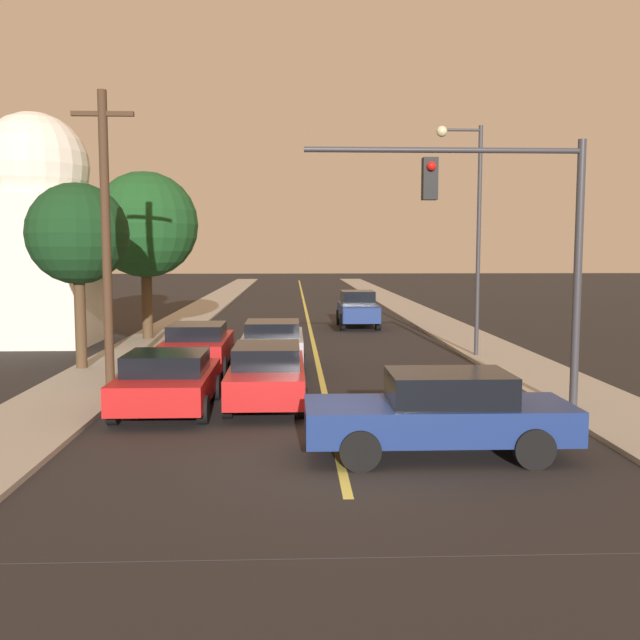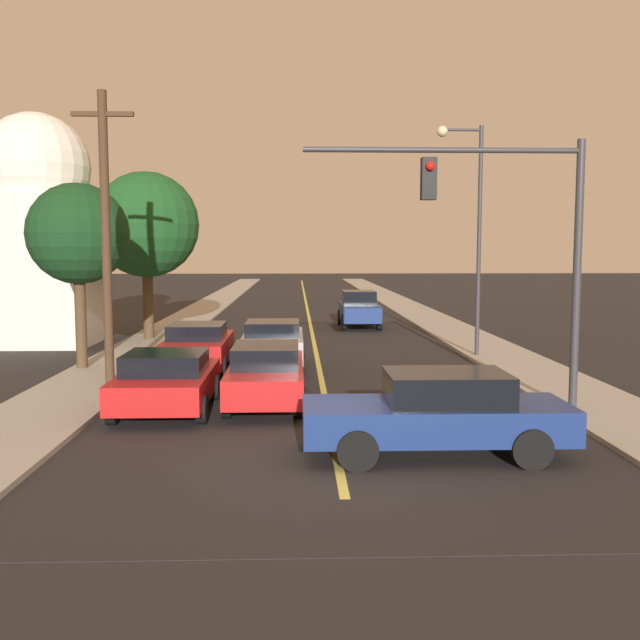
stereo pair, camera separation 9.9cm
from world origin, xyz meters
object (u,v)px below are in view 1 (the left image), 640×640
(car_near_lane_second, at_px, (273,344))
(utility_pole_left, at_px, (106,234))
(car_near_lane_front, at_px, (267,373))
(traffic_signal_mast, at_px, (511,223))
(car_outer_lane_front, at_px, (168,381))
(domed_building_left, at_px, (37,230))
(tree_left_far, at_px, (145,225))
(car_crossing_right, at_px, (440,413))
(car_far_oncoming, at_px, (358,309))
(tree_left_near, at_px, (78,235))
(streetlamp_right, at_px, (469,212))
(car_outer_lane_second, at_px, (198,347))

(car_near_lane_second, relative_size, utility_pole_left, 0.54)
(car_near_lane_front, bearing_deg, traffic_signal_mast, -13.27)
(car_near_lane_front, xyz_separation_m, car_outer_lane_front, (-2.23, -0.69, -0.04))
(domed_building_left, bearing_deg, car_near_lane_second, -35.45)
(tree_left_far, bearing_deg, car_outer_lane_front, -76.72)
(car_near_lane_front, xyz_separation_m, utility_pole_left, (-4.25, 2.15, 3.34))
(car_near_lane_front, distance_m, car_outer_lane_front, 2.33)
(car_outer_lane_front, relative_size, utility_pole_left, 0.52)
(car_near_lane_second, distance_m, car_crossing_right, 9.82)
(car_far_oncoming, distance_m, tree_left_far, 10.80)
(tree_left_near, bearing_deg, car_near_lane_front, -39.93)
(car_near_lane_second, bearing_deg, car_near_lane_front, -90.00)
(traffic_signal_mast, relative_size, utility_pole_left, 0.80)
(car_near_lane_second, height_order, streetlamp_right, streetlamp_right)
(car_outer_lane_second, relative_size, traffic_signal_mast, 0.68)
(car_crossing_right, bearing_deg, tree_left_near, 44.31)
(car_near_lane_front, xyz_separation_m, car_near_lane_second, (0.00, 4.88, 0.05))
(streetlamp_right, xyz_separation_m, tree_left_near, (-12.29, -2.17, -0.82))
(car_near_lane_second, height_order, domed_building_left, domed_building_left)
(car_far_oncoming, relative_size, traffic_signal_mast, 0.65)
(utility_pole_left, height_order, tree_left_far, utility_pole_left)
(car_crossing_right, bearing_deg, tree_left_far, 27.23)
(car_outer_lane_front, distance_m, traffic_signal_mast, 8.41)
(car_outer_lane_front, bearing_deg, car_far_oncoming, 71.28)
(car_near_lane_second, height_order, car_crossing_right, car_near_lane_second)
(car_near_lane_second, height_order, tree_left_near, tree_left_near)
(car_outer_lane_front, height_order, tree_left_far, tree_left_far)
(car_outer_lane_front, xyz_separation_m, car_outer_lane_second, (-0.00, 5.24, 0.06))
(car_near_lane_front, bearing_deg, tree_left_near, 140.07)
(utility_pole_left, bearing_deg, car_crossing_right, -41.17)
(utility_pole_left, bearing_deg, tree_left_near, 119.63)
(traffic_signal_mast, height_order, streetlamp_right, streetlamp_right)
(utility_pole_left, bearing_deg, car_far_oncoming, 61.53)
(car_near_lane_front, xyz_separation_m, car_outer_lane_second, (-2.23, 4.55, 0.03))
(utility_pole_left, xyz_separation_m, tree_left_far, (-0.99, 9.91, 0.56))
(car_outer_lane_second, distance_m, utility_pole_left, 4.57)
(car_outer_lane_second, bearing_deg, car_near_lane_second, 8.45)
(traffic_signal_mast, bearing_deg, car_near_lane_front, 166.73)
(traffic_signal_mast, xyz_separation_m, tree_left_near, (-11.16, 6.11, -0.12))
(car_outer_lane_front, xyz_separation_m, car_crossing_right, (5.46, -3.70, 0.07))
(car_crossing_right, xyz_separation_m, traffic_signal_mast, (2.15, 3.12, 3.46))
(car_far_oncoming, bearing_deg, utility_pole_left, 61.53)
(car_near_lane_front, height_order, car_outer_lane_front, car_near_lane_front)
(streetlamp_right, bearing_deg, car_outer_lane_front, -138.66)
(car_outer_lane_front, xyz_separation_m, tree_left_near, (-3.55, 5.52, 3.41))
(car_far_oncoming, distance_m, streetlamp_right, 10.98)
(utility_pole_left, relative_size, domed_building_left, 0.86)
(utility_pole_left, xyz_separation_m, domed_building_left, (-5.07, 9.37, 0.34))
(car_crossing_right, bearing_deg, car_outer_lane_front, 55.85)
(streetlamp_right, bearing_deg, tree_left_near, -169.98)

